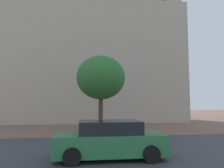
% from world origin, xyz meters
% --- Properties ---
extents(ground_plane, '(120.00, 120.00, 0.00)m').
position_xyz_m(ground_plane, '(0.00, 10.00, 0.00)').
color(ground_plane, brown).
extents(street_asphalt_strip, '(120.00, 8.10, 0.00)m').
position_xyz_m(street_asphalt_strip, '(0.00, 9.21, 0.00)').
color(street_asphalt_strip, '#38383D').
rests_on(street_asphalt_strip, ground_plane).
extents(landmark_building, '(25.61, 10.61, 33.42)m').
position_xyz_m(landmark_building, '(-2.27, 27.21, 9.53)').
color(landmark_building, '#B2A893').
rests_on(landmark_building, ground_plane).
extents(car_green, '(4.33, 2.00, 1.47)m').
position_xyz_m(car_green, '(-0.23, 7.43, 0.71)').
color(car_green, '#287042').
rests_on(car_green, ground_plane).
extents(tree_curb_far, '(3.67, 3.67, 5.79)m').
position_xyz_m(tree_curb_far, '(0.06, 15.04, 4.12)').
color(tree_curb_far, '#4C3823').
rests_on(tree_curb_far, ground_plane).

